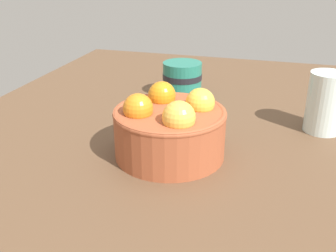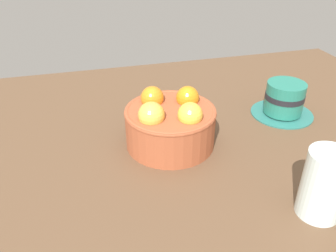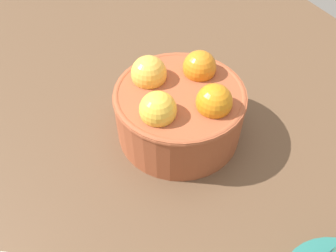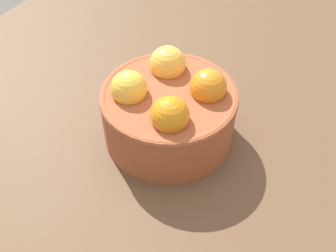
% 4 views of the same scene
% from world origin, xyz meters
% --- Properties ---
extents(ground_plane, '(1.27, 0.85, 0.04)m').
position_xyz_m(ground_plane, '(0.00, 0.00, -0.02)').
color(ground_plane, brown).
extents(terracotta_bowl, '(0.17, 0.17, 0.11)m').
position_xyz_m(terracotta_bowl, '(0.00, 0.00, 0.05)').
color(terracotta_bowl, '#9E4C2D').
rests_on(terracotta_bowl, ground_plane).
extents(coffee_cup, '(0.13, 0.13, 0.07)m').
position_xyz_m(coffee_cup, '(-0.27, -0.05, 0.03)').
color(coffee_cup, '#286C64').
rests_on(coffee_cup, ground_plane).
extents(water_glass, '(0.06, 0.06, 0.11)m').
position_xyz_m(water_glass, '(-0.16, 0.23, 0.05)').
color(water_glass, silver).
rests_on(water_glass, ground_plane).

